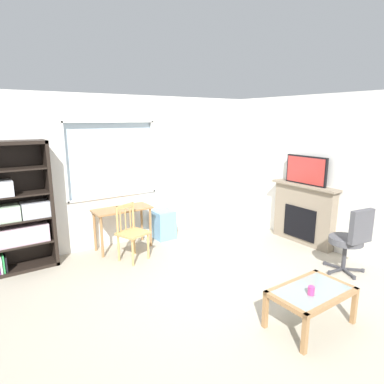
# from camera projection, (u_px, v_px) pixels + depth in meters

# --- Properties ---
(ground) EXTENTS (6.04, 6.19, 0.02)m
(ground) POSITION_uv_depth(u_px,v_px,m) (222.00, 298.00, 4.21)
(ground) COLOR #B2A893
(wall_back_with_window) EXTENTS (5.04, 0.15, 2.63)m
(wall_back_with_window) POSITION_uv_depth(u_px,v_px,m) (135.00, 171.00, 6.05)
(wall_back_with_window) COLOR silver
(wall_back_with_window) RESTS_ON ground
(wall_right) EXTENTS (0.12, 5.39, 2.63)m
(wall_right) POSITION_uv_depth(u_px,v_px,m) (347.00, 176.00, 5.35)
(wall_right) COLOR silver
(wall_right) RESTS_ON ground
(bookshelf) EXTENTS (0.90, 0.38, 1.92)m
(bookshelf) POSITION_uv_depth(u_px,v_px,m) (18.00, 212.00, 4.83)
(bookshelf) COLOR black
(bookshelf) RESTS_ON ground
(desk_under_window) EXTENTS (0.98, 0.44, 0.73)m
(desk_under_window) POSITION_uv_depth(u_px,v_px,m) (122.00, 215.00, 5.67)
(desk_under_window) COLOR #A37547
(desk_under_window) RESTS_ON ground
(wooden_chair) EXTENTS (0.53, 0.52, 0.90)m
(wooden_chair) POSITION_uv_depth(u_px,v_px,m) (131.00, 232.00, 5.25)
(wooden_chair) COLOR tan
(wooden_chair) RESTS_ON ground
(plastic_drawer_unit) EXTENTS (0.35, 0.40, 0.54)m
(plastic_drawer_unit) POSITION_uv_depth(u_px,v_px,m) (163.00, 224.00, 6.25)
(plastic_drawer_unit) COLOR #72ADDB
(plastic_drawer_unit) RESTS_ON ground
(fireplace) EXTENTS (0.26, 1.29, 1.09)m
(fireplace) POSITION_uv_depth(u_px,v_px,m) (303.00, 214.00, 5.96)
(fireplace) COLOR gray
(fireplace) RESTS_ON ground
(tv) EXTENTS (0.06, 0.81, 0.50)m
(tv) POSITION_uv_depth(u_px,v_px,m) (306.00, 170.00, 5.77)
(tv) COLOR black
(tv) RESTS_ON fireplace
(office_chair) EXTENTS (0.58, 0.59, 1.00)m
(office_chair) POSITION_uv_depth(u_px,v_px,m) (351.00, 237.00, 4.75)
(office_chair) COLOR #4C4C51
(office_chair) RESTS_ON ground
(coffee_table) EXTENTS (0.91, 0.56, 0.43)m
(coffee_table) POSITION_uv_depth(u_px,v_px,m) (311.00, 295.00, 3.57)
(coffee_table) COLOR #8C9E99
(coffee_table) RESTS_ON ground
(sippy_cup) EXTENTS (0.07, 0.07, 0.09)m
(sippy_cup) POSITION_uv_depth(u_px,v_px,m) (311.00, 291.00, 3.45)
(sippy_cup) COLOR #DB3D84
(sippy_cup) RESTS_ON coffee_table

